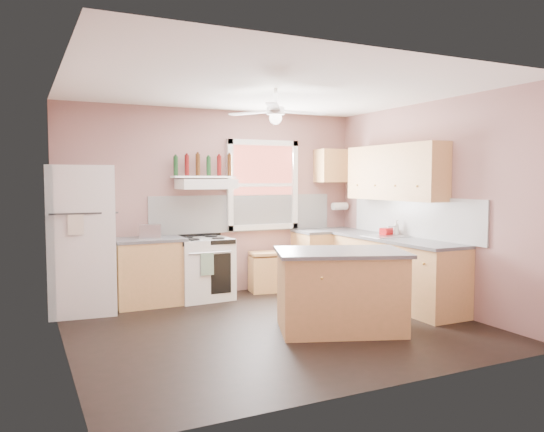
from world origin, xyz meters
name	(u,v)px	position (x,y,z in m)	size (l,w,h in m)	color
floor	(275,326)	(0.00, 0.00, 0.00)	(4.50, 4.50, 0.00)	black
ceiling	(276,88)	(0.00, 0.00, 2.70)	(4.50, 4.50, 0.00)	white
wall_back	(215,202)	(0.00, 2.02, 1.35)	(4.50, 0.05, 2.70)	#8F655F
wall_right	(430,205)	(2.27, 0.00, 1.35)	(0.05, 4.00, 2.70)	#8F655F
wall_left	(60,215)	(-2.27, 0.00, 1.35)	(0.05, 4.00, 2.70)	#8F655F
backsplash_back	(244,213)	(0.45, 1.99, 1.18)	(2.90, 0.03, 0.55)	white
backsplash_right	(412,217)	(2.23, 0.30, 1.18)	(0.03, 2.60, 0.55)	white
window_view	(262,185)	(0.75, 1.98, 1.60)	(1.00, 0.02, 1.20)	brown
window_frame	(263,185)	(0.75, 1.96, 1.60)	(1.16, 0.07, 1.36)	white
refrigerator	(81,239)	(-1.92, 1.66, 0.93)	(0.79, 0.77, 1.86)	white
base_cabinet_left	(149,273)	(-1.06, 1.70, 0.43)	(0.90, 0.60, 0.86)	tan
counter_left	(149,240)	(-1.06, 1.70, 0.88)	(0.92, 0.62, 0.04)	#4F4F52
toaster	(150,231)	(-1.04, 1.70, 0.99)	(0.28, 0.16, 0.18)	silver
stove	(203,269)	(-0.31, 1.70, 0.43)	(0.75, 0.64, 0.86)	white
range_hood	(206,184)	(-0.23, 1.75, 1.62)	(0.78, 0.50, 0.14)	white
bottle_shelf	(203,177)	(-0.23, 1.87, 1.72)	(0.90, 0.26, 0.03)	white
cart	(268,274)	(0.73, 1.75, 0.27)	(0.53, 0.35, 0.53)	tan
base_cabinet_corner	(328,259)	(1.75, 1.70, 0.43)	(1.00, 0.60, 0.86)	tan
base_cabinet_right	(395,272)	(1.95, 0.30, 0.43)	(0.60, 2.20, 0.86)	tan
counter_corner	(328,231)	(1.75, 1.70, 0.88)	(1.02, 0.62, 0.04)	#4F4F52
counter_right	(395,239)	(1.94, 0.30, 0.88)	(0.62, 2.22, 0.04)	#4F4F52
sink	(386,237)	(1.94, 0.50, 0.90)	(0.55, 0.45, 0.03)	silver
faucet	(395,231)	(2.10, 0.50, 0.97)	(0.03, 0.03, 0.14)	silver
upper_cabinet_right	(395,173)	(2.08, 0.50, 1.78)	(0.33, 1.80, 0.76)	tan
upper_cabinet_corner	(335,166)	(1.95, 1.83, 1.90)	(0.60, 0.33, 0.52)	tan
paper_towel	(340,206)	(2.07, 1.86, 1.25)	(0.12, 0.12, 0.26)	white
island	(340,292)	(0.59, -0.45, 0.43)	(1.33, 0.84, 0.86)	tan
island_top	(341,252)	(0.59, -0.45, 0.88)	(1.41, 0.92, 0.04)	#4F4F52
ceiling_fan_hub	(276,111)	(0.00, 0.00, 2.45)	(0.20, 0.20, 0.08)	white
soap_bottle	(396,228)	(2.13, 0.51, 1.01)	(0.08, 0.08, 0.22)	silver
red_caddy	(387,231)	(2.06, 0.63, 0.95)	(0.18, 0.12, 0.10)	#AD0E10
wine_bottles	(204,166)	(-0.22, 1.87, 1.88)	(0.86, 0.06, 0.31)	#143819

